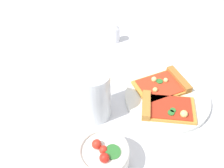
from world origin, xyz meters
name	(u,v)px	position (x,y,z in m)	size (l,w,h in m)	color
ground_plane	(153,95)	(0.00, 0.00, 0.00)	(2.40, 2.40, 0.00)	silver
plate	(167,98)	(0.03, -0.03, 0.01)	(0.23, 0.23, 0.01)	silver
pizza_slice_near	(165,85)	(0.04, 0.01, 0.02)	(0.14, 0.10, 0.02)	gold
pizza_slice_far	(164,108)	(0.00, -0.06, 0.02)	(0.16, 0.14, 0.02)	gold
salad_bowl	(104,157)	(-0.20, -0.14, 0.03)	(0.11, 0.11, 0.08)	white
soda_glass	(94,96)	(-0.17, 0.00, 0.06)	(0.08, 0.08, 0.14)	silver
paper_napkin	(78,70)	(-0.16, 0.17, 0.00)	(0.11, 0.12, 0.00)	white
pepper_shaker	(116,33)	(0.00, 0.27, 0.03)	(0.03, 0.03, 0.06)	silver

